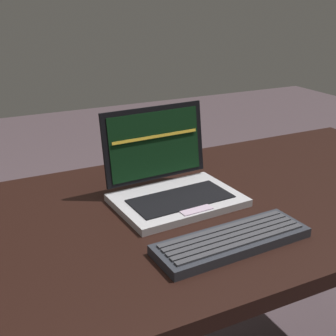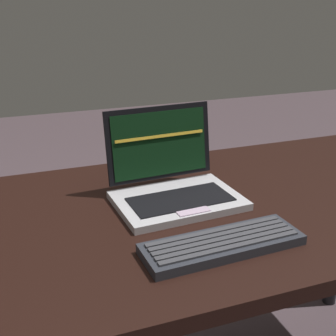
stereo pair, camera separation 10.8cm
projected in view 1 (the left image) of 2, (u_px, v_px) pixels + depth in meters
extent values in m
cube|color=black|center=(174.00, 216.00, 1.10)|extent=(1.78, 0.74, 0.04)
cylinder|color=black|center=(318.00, 222.00, 1.84)|extent=(0.05, 0.05, 0.69)
cube|color=#B3B0B6|center=(177.00, 200.00, 1.13)|extent=(0.32, 0.23, 0.02)
cube|color=black|center=(181.00, 199.00, 1.11)|extent=(0.26, 0.13, 0.00)
cube|color=#BBA1BA|center=(196.00, 209.00, 1.05)|extent=(0.08, 0.04, 0.00)
cube|color=black|center=(155.00, 143.00, 1.18)|extent=(0.29, 0.05, 0.19)
cube|color=black|center=(156.00, 144.00, 1.17)|extent=(0.26, 0.04, 0.17)
cube|color=yellow|center=(156.00, 137.00, 1.17)|extent=(0.25, 0.02, 0.01)
cube|color=#292B32|center=(232.00, 241.00, 0.94)|extent=(0.35, 0.13, 0.02)
cube|color=#38383D|center=(243.00, 243.00, 0.90)|extent=(0.31, 0.03, 0.00)
cube|color=#38383D|center=(237.00, 239.00, 0.92)|extent=(0.31, 0.03, 0.00)
cube|color=#38383D|center=(232.00, 236.00, 0.93)|extent=(0.31, 0.03, 0.00)
cube|color=#38383D|center=(227.00, 232.00, 0.95)|extent=(0.31, 0.03, 0.00)
cube|color=#38383D|center=(223.00, 228.00, 0.96)|extent=(0.31, 0.03, 0.00)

